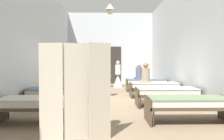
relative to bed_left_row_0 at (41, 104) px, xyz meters
name	(u,v)px	position (x,y,z in m)	size (l,w,h in m)	color
ground_plane	(112,103)	(1.68, 2.85, -0.49)	(6.05, 14.27, 0.10)	#8C755B
room_shell	(112,40)	(1.67, 4.10, 1.85)	(5.85, 13.87, 4.58)	silver
bed_left_row_0	(41,104)	(0.00, 0.00, 0.00)	(1.90, 0.84, 0.57)	#473828
bed_right_row_0	(188,103)	(3.35, 0.00, 0.00)	(1.90, 0.84, 0.57)	#473828
bed_left_row_1	(59,92)	(0.00, 1.90, 0.00)	(1.90, 0.84, 0.57)	#473828
bed_right_row_1	(167,92)	(3.35, 1.90, 0.00)	(1.90, 0.84, 0.57)	#473828
bed_left_row_2	(69,86)	(0.00, 3.80, 0.00)	(1.90, 0.84, 0.57)	#473828
bed_right_row_2	(154,86)	(3.35, 3.80, 0.00)	(1.90, 0.84, 0.57)	#473828
bed_left_row_3	(76,82)	(0.00, 5.70, 0.00)	(1.90, 0.84, 0.57)	#473828
bed_right_row_3	(146,82)	(3.35, 5.70, 0.00)	(1.90, 0.84, 0.57)	#473828
nurse_near_aisle	(105,84)	(1.41, 3.86, 0.09)	(0.52, 0.52, 1.49)	white
nurse_mid_aisle	(118,77)	(2.09, 7.62, 0.09)	(0.52, 0.52, 1.49)	white
nurse_far_aisle	(95,106)	(1.26, -0.76, 0.09)	(0.52, 0.52, 1.49)	white
patient_seated_primary	(139,73)	(3.00, 5.64, 0.43)	(0.44, 0.44, 0.80)	#515B70
patient_seated_secondary	(146,75)	(3.00, 3.75, 0.43)	(0.44, 0.44, 0.80)	gray
potted_plant	(106,72)	(1.43, 7.60, 0.39)	(0.63, 0.63, 1.33)	brown
privacy_screen	(76,92)	(0.95, -1.16, 0.41)	(1.24, 0.23, 1.70)	#BCB29E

